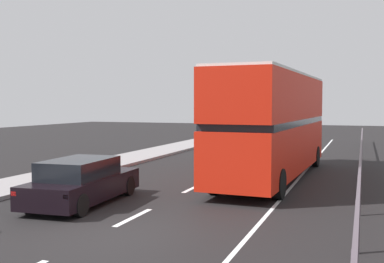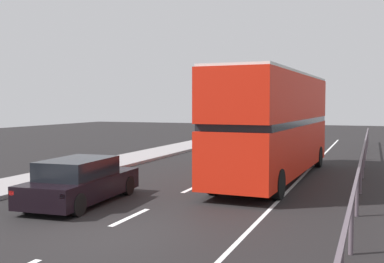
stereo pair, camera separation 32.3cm
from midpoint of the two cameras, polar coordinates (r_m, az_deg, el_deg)
ground_plane at (r=11.91m, az=-11.12°, el=-11.95°), size 75.82×120.00×0.10m
lane_paint_markings at (r=19.33m, az=8.22°, el=-5.82°), size 3.49×46.00×0.01m
bridge_side_railing at (r=18.94m, az=19.25°, el=-3.34°), size 0.10×42.00×1.15m
double_decker_bus_red at (r=19.60m, az=9.42°, el=1.08°), size 2.90×11.57×4.32m
hatchback_car_near at (r=15.01m, az=-13.76°, el=-5.96°), size 2.05×4.67×1.40m
sedan_car_ahead at (r=33.34m, az=7.51°, el=-0.82°), size 1.79×4.12×1.36m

